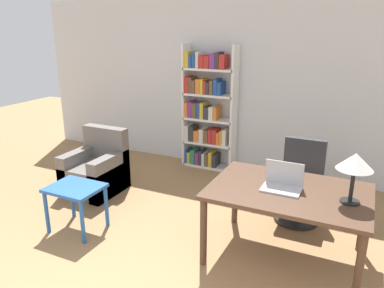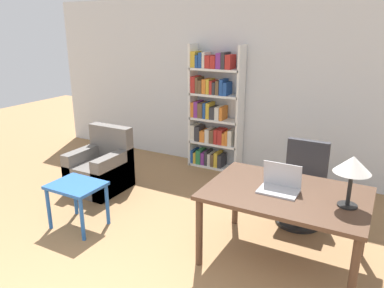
{
  "view_description": "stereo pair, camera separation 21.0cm",
  "coord_description": "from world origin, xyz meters",
  "px_view_note": "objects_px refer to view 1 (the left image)",
  "views": [
    {
      "loc": [
        1.64,
        -1.1,
        2.28
      ],
      "look_at": [
        -0.09,
        2.51,
        1.0
      ],
      "focal_mm": 35.0,
      "sensor_mm": 36.0,
      "label": 1
    },
    {
      "loc": [
        1.82,
        -1.0,
        2.28
      ],
      "look_at": [
        -0.09,
        2.51,
        1.0
      ],
      "focal_mm": 35.0,
      "sensor_mm": 36.0,
      "label": 2
    }
  ],
  "objects_px": {
    "desk": "(288,198)",
    "office_chair": "(300,185)",
    "bookshelf": "(206,111)",
    "table_lamp": "(355,163)",
    "side_table_blue": "(75,194)",
    "laptop": "(282,183)",
    "armchair": "(96,171)"
  },
  "relations": [
    {
      "from": "table_lamp",
      "to": "bookshelf",
      "type": "distance_m",
      "value": 3.11
    },
    {
      "from": "bookshelf",
      "to": "laptop",
      "type": "bearing_deg",
      "value": -50.24
    },
    {
      "from": "armchair",
      "to": "bookshelf",
      "type": "xyz_separation_m",
      "value": [
        1.01,
        1.57,
        0.65
      ]
    },
    {
      "from": "laptop",
      "to": "armchair",
      "type": "distance_m",
      "value": 2.81
    },
    {
      "from": "desk",
      "to": "laptop",
      "type": "height_order",
      "value": "laptop"
    },
    {
      "from": "armchair",
      "to": "bookshelf",
      "type": "bearing_deg",
      "value": 57.09
    },
    {
      "from": "desk",
      "to": "office_chair",
      "type": "height_order",
      "value": "office_chair"
    },
    {
      "from": "desk",
      "to": "bookshelf",
      "type": "xyz_separation_m",
      "value": [
        -1.77,
        2.03,
        0.28
      ]
    },
    {
      "from": "table_lamp",
      "to": "armchair",
      "type": "bearing_deg",
      "value": 171.38
    },
    {
      "from": "laptop",
      "to": "bookshelf",
      "type": "xyz_separation_m",
      "value": [
        -1.7,
        2.04,
        0.13
      ]
    },
    {
      "from": "armchair",
      "to": "laptop",
      "type": "bearing_deg",
      "value": -9.96
    },
    {
      "from": "bookshelf",
      "to": "office_chair",
      "type": "bearing_deg",
      "value": -32.96
    },
    {
      "from": "desk",
      "to": "table_lamp",
      "type": "xyz_separation_m",
      "value": [
        0.55,
        -0.04,
        0.46
      ]
    },
    {
      "from": "office_chair",
      "to": "side_table_blue",
      "type": "bearing_deg",
      "value": -148.23
    },
    {
      "from": "office_chair",
      "to": "side_table_blue",
      "type": "xyz_separation_m",
      "value": [
        -2.25,
        -1.39,
        0.02
      ]
    },
    {
      "from": "side_table_blue",
      "to": "bookshelf",
      "type": "distance_m",
      "value": 2.62
    },
    {
      "from": "table_lamp",
      "to": "armchair",
      "type": "relative_size",
      "value": 0.53
    },
    {
      "from": "side_table_blue",
      "to": "bookshelf",
      "type": "bearing_deg",
      "value": 78.46
    },
    {
      "from": "armchair",
      "to": "bookshelf",
      "type": "height_order",
      "value": "bookshelf"
    },
    {
      "from": "office_chair",
      "to": "bookshelf",
      "type": "xyz_separation_m",
      "value": [
        -1.74,
        1.13,
        0.51
      ]
    },
    {
      "from": "office_chair",
      "to": "desk",
      "type": "bearing_deg",
      "value": -88.18
    },
    {
      "from": "desk",
      "to": "armchair",
      "type": "relative_size",
      "value": 1.71
    },
    {
      "from": "office_chair",
      "to": "armchair",
      "type": "relative_size",
      "value": 1.11
    },
    {
      "from": "table_lamp",
      "to": "side_table_blue",
      "type": "distance_m",
      "value": 2.95
    },
    {
      "from": "laptop",
      "to": "side_table_blue",
      "type": "bearing_deg",
      "value": -167.84
    },
    {
      "from": "laptop",
      "to": "desk",
      "type": "bearing_deg",
      "value": 8.49
    },
    {
      "from": "laptop",
      "to": "side_table_blue",
      "type": "distance_m",
      "value": 2.3
    },
    {
      "from": "office_chair",
      "to": "bookshelf",
      "type": "height_order",
      "value": "bookshelf"
    },
    {
      "from": "laptop",
      "to": "side_table_blue",
      "type": "height_order",
      "value": "laptop"
    },
    {
      "from": "desk",
      "to": "office_chair",
      "type": "bearing_deg",
      "value": 91.82
    },
    {
      "from": "office_chair",
      "to": "table_lamp",
      "type": "bearing_deg",
      "value": -58.46
    },
    {
      "from": "desk",
      "to": "side_table_blue",
      "type": "xyz_separation_m",
      "value": [
        -2.28,
        -0.49,
        -0.22
      ]
    }
  ]
}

